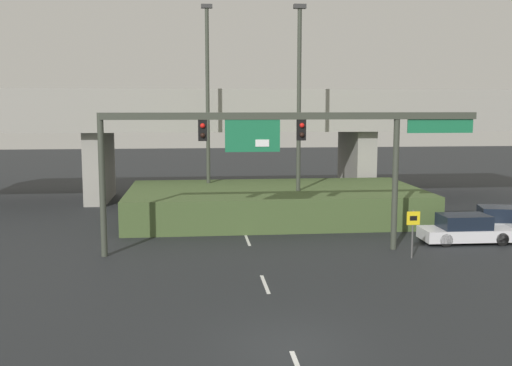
% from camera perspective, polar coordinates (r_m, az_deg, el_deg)
% --- Properties ---
extents(ground_plane, '(160.00, 160.00, 0.00)m').
position_cam_1_polar(ground_plane, '(17.74, 3.15, -15.08)').
color(ground_plane, black).
extents(lane_markings, '(0.14, 32.47, 0.01)m').
position_cam_1_polar(lane_markings, '(30.41, -0.80, -5.49)').
color(lane_markings, silver).
rests_on(lane_markings, ground).
extents(signal_gantry, '(17.37, 0.44, 6.47)m').
position_cam_1_polar(signal_gantry, '(27.32, 2.40, 4.21)').
color(signal_gantry, '#383D33').
rests_on(signal_gantry, ground).
extents(speed_limit_sign, '(0.60, 0.11, 2.18)m').
position_cam_1_polar(speed_limit_sign, '(27.50, 14.71, -4.08)').
color(speed_limit_sign, '#4C4C4C').
rests_on(speed_limit_sign, ground).
extents(highway_light_pole_near, '(0.70, 0.36, 13.00)m').
position_cam_1_polar(highway_light_pole_near, '(38.19, -4.63, 7.50)').
color(highway_light_pole_near, '#383D33').
rests_on(highway_light_pole_near, ground).
extents(highway_light_pole_far, '(0.70, 0.36, 12.42)m').
position_cam_1_polar(highway_light_pole_far, '(34.63, 4.10, 7.05)').
color(highway_light_pole_far, '#383D33').
rests_on(highway_light_pole_far, ground).
extents(overpass_bridge, '(44.19, 7.29, 7.89)m').
position_cam_1_polar(overpass_bridge, '(43.51, -2.44, 5.88)').
color(overpass_bridge, gray).
rests_on(overpass_bridge, ground).
extents(grass_embankment, '(17.39, 9.21, 1.85)m').
position_cam_1_polar(grass_embankment, '(36.13, 1.77, -1.94)').
color(grass_embankment, '#42562D').
rests_on(grass_embankment, ground).
extents(parked_sedan_near_right, '(4.57, 1.87, 1.41)m').
position_cam_1_polar(parked_sedan_near_right, '(31.61, 19.36, -4.21)').
color(parked_sedan_near_right, silver).
rests_on(parked_sedan_near_right, ground).
extents(parked_sedan_mid_right, '(4.67, 2.80, 1.50)m').
position_cam_1_polar(parked_sedan_mid_right, '(34.15, 22.55, -3.46)').
color(parked_sedan_mid_right, gray).
rests_on(parked_sedan_mid_right, ground).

